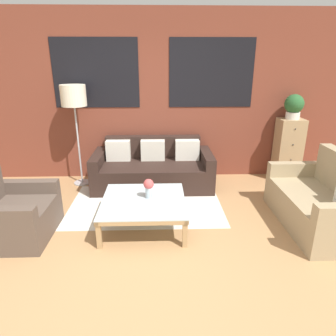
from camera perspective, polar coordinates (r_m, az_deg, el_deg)
name	(u,v)px	position (r m, az deg, el deg)	size (l,w,h in m)	color
ground_plane	(154,255)	(3.41, -2.66, -16.15)	(16.00, 16.00, 0.00)	#AD7F51
wall_back_brick	(154,97)	(5.23, -2.61, 13.30)	(8.40, 0.09, 2.80)	brown
rug	(146,204)	(4.45, -4.22, -6.92)	(2.20, 1.41, 0.00)	silver
couch_dark	(153,169)	(5.02, -2.87, -0.19)	(1.94, 0.88, 0.78)	black
settee_vintage	(321,203)	(4.24, 27.19, -6.01)	(0.80, 1.48, 0.92)	tan
armchair_corner	(13,215)	(4.03, -27.41, -7.94)	(0.80, 0.90, 0.84)	brown
coffee_table	(144,203)	(3.79, -4.67, -6.68)	(1.04, 1.04, 0.36)	silver
floor_lamp	(74,99)	(5.04, -17.52, 12.38)	(0.40, 0.40, 1.65)	#B2B2B7
drawer_cabinet	(288,149)	(5.63, 21.85, 3.29)	(0.42, 0.36, 1.07)	tan
potted_plant	(294,106)	(5.48, 22.86, 10.87)	(0.31, 0.31, 0.41)	silver
flower_vase	(149,187)	(3.76, -3.71, -3.60)	(0.13, 0.13, 0.25)	#ADBCC6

